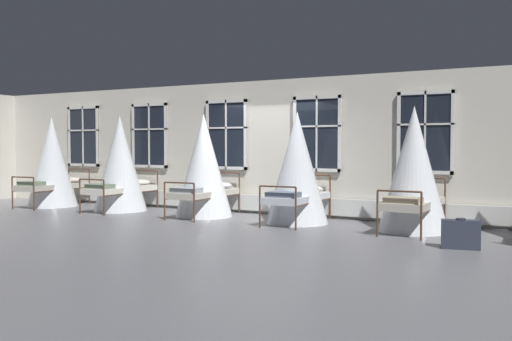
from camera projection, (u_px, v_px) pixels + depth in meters
ground at (242, 221)px, 11.66m from camera, size 32.50×32.50×0.00m
back_wall_with_windows at (272, 147)px, 12.80m from camera, size 17.25×0.10×3.04m
window_bank at (269, 173)px, 12.72m from camera, size 12.57×0.10×2.57m
cot_first at (52, 163)px, 14.43m from camera, size 1.26×1.92×2.31m
cot_second at (120, 165)px, 13.45m from camera, size 1.26×1.92×2.28m
cot_third at (204, 167)px, 12.35m from camera, size 1.26×1.91×2.26m
cot_fourth at (297, 169)px, 11.28m from camera, size 1.26×1.92×2.25m
cot_fifth at (414, 171)px, 10.18m from camera, size 1.26×1.93×2.28m
suitcase_dark at (461, 234)px, 8.47m from camera, size 0.59×0.31×0.47m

